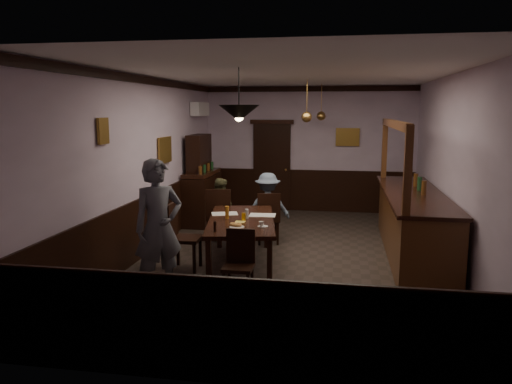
% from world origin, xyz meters
% --- Properties ---
extents(room, '(5.01, 8.01, 3.01)m').
position_xyz_m(room, '(0.00, 0.00, 1.50)').
color(room, '#2D2621').
rests_on(room, ground).
extents(dining_table, '(1.36, 2.34, 0.75)m').
position_xyz_m(dining_table, '(-0.74, -0.55, 0.69)').
color(dining_table, black).
rests_on(dining_table, ground).
extents(chair_far_left, '(0.52, 0.52, 1.03)m').
position_xyz_m(chair_far_left, '(-1.40, 0.62, 0.57)').
color(chair_far_left, black).
rests_on(chair_far_left, ground).
extents(chair_far_right, '(0.50, 0.50, 0.96)m').
position_xyz_m(chair_far_right, '(-0.51, 0.78, 0.52)').
color(chair_far_right, black).
rests_on(chair_far_right, ground).
extents(chair_near, '(0.39, 0.39, 0.89)m').
position_xyz_m(chair_near, '(-0.50, -1.86, 0.49)').
color(chair_near, black).
rests_on(chair_near, ground).
extents(chair_side, '(0.46, 0.46, 1.04)m').
position_xyz_m(chair_side, '(-1.63, -0.89, 0.57)').
color(chair_side, black).
rests_on(chair_side, ground).
extents(person_standing, '(0.78, 0.76, 1.82)m').
position_xyz_m(person_standing, '(-1.56, -1.96, 0.91)').
color(person_standing, slate).
rests_on(person_standing, ground).
extents(person_seated_left, '(0.60, 0.48, 1.18)m').
position_xyz_m(person_seated_left, '(-1.45, 0.90, 0.59)').
color(person_seated_left, brown).
rests_on(person_seated_left, ground).
extents(person_seated_right, '(0.91, 0.63, 1.28)m').
position_xyz_m(person_seated_right, '(-0.57, 1.06, 0.64)').
color(person_seated_right, slate).
rests_on(person_seated_right, ground).
extents(newspaper_left, '(0.49, 0.41, 0.01)m').
position_xyz_m(newspaper_left, '(-1.09, -0.23, 0.75)').
color(newspaper_left, silver).
rests_on(newspaper_left, dining_table).
extents(newspaper_right, '(0.44, 0.33, 0.01)m').
position_xyz_m(newspaper_right, '(-0.46, -0.23, 0.75)').
color(newspaper_right, silver).
rests_on(newspaper_right, dining_table).
extents(napkin, '(0.17, 0.17, 0.00)m').
position_xyz_m(napkin, '(-0.72, -0.76, 0.75)').
color(napkin, '#E1CA52').
rests_on(napkin, dining_table).
extents(saucer, '(0.15, 0.15, 0.01)m').
position_xyz_m(saucer, '(-0.33, -1.03, 0.76)').
color(saucer, white).
rests_on(saucer, dining_table).
extents(coffee_cup, '(0.09, 0.09, 0.07)m').
position_xyz_m(coffee_cup, '(-0.34, -1.05, 0.80)').
color(coffee_cup, white).
rests_on(coffee_cup, saucer).
extents(pastry_plate, '(0.22, 0.22, 0.01)m').
position_xyz_m(pastry_plate, '(-0.69, -1.13, 0.76)').
color(pastry_plate, white).
rests_on(pastry_plate, dining_table).
extents(pastry_ring_a, '(0.13, 0.13, 0.04)m').
position_xyz_m(pastry_ring_a, '(-0.75, -1.08, 0.79)').
color(pastry_ring_a, '#C68C47').
rests_on(pastry_ring_a, pastry_plate).
extents(pastry_ring_b, '(0.13, 0.13, 0.04)m').
position_xyz_m(pastry_ring_b, '(-0.69, -1.11, 0.79)').
color(pastry_ring_b, '#C68C47').
rests_on(pastry_ring_b, pastry_plate).
extents(soda_can, '(0.07, 0.07, 0.12)m').
position_xyz_m(soda_can, '(-0.68, -0.66, 0.81)').
color(soda_can, '#FFB215').
rests_on(soda_can, dining_table).
extents(beer_glass, '(0.06, 0.06, 0.20)m').
position_xyz_m(beer_glass, '(-0.97, -0.57, 0.85)').
color(beer_glass, '#BF721E').
rests_on(beer_glass, dining_table).
extents(water_glass, '(0.06, 0.06, 0.15)m').
position_xyz_m(water_glass, '(-0.66, -0.51, 0.82)').
color(water_glass, silver).
rests_on(water_glass, dining_table).
extents(pepper_mill, '(0.04, 0.04, 0.14)m').
position_xyz_m(pepper_mill, '(-0.95, -1.39, 0.82)').
color(pepper_mill, black).
rests_on(pepper_mill, dining_table).
extents(sideboard, '(0.52, 1.45, 1.91)m').
position_xyz_m(sideboard, '(-2.21, 2.31, 0.77)').
color(sideboard, black).
rests_on(sideboard, ground).
extents(bar_counter, '(0.94, 4.03, 2.26)m').
position_xyz_m(bar_counter, '(1.99, 0.53, 0.57)').
color(bar_counter, '#4F2715').
rests_on(bar_counter, ground).
extents(door_back, '(0.90, 0.06, 2.10)m').
position_xyz_m(door_back, '(-0.90, 3.95, 1.05)').
color(door_back, black).
rests_on(door_back, ground).
extents(ac_unit, '(0.20, 0.85, 0.30)m').
position_xyz_m(ac_unit, '(-2.38, 2.90, 2.45)').
color(ac_unit, white).
rests_on(ac_unit, ground).
extents(picture_left_small, '(0.04, 0.28, 0.36)m').
position_xyz_m(picture_left_small, '(-2.46, -1.60, 2.15)').
color(picture_left_small, olive).
rests_on(picture_left_small, ground).
extents(picture_left_large, '(0.04, 0.62, 0.48)m').
position_xyz_m(picture_left_large, '(-2.46, 0.80, 1.70)').
color(picture_left_large, olive).
rests_on(picture_left_large, ground).
extents(picture_back, '(0.55, 0.04, 0.42)m').
position_xyz_m(picture_back, '(0.90, 3.96, 1.80)').
color(picture_back, olive).
rests_on(picture_back, ground).
extents(pendant_iron, '(0.56, 0.56, 0.72)m').
position_xyz_m(pendant_iron, '(-0.61, -1.34, 2.39)').
color(pendant_iron, black).
rests_on(pendant_iron, ground).
extents(pendant_brass_mid, '(0.20, 0.20, 0.81)m').
position_xyz_m(pendant_brass_mid, '(0.10, 1.58, 2.30)').
color(pendant_brass_mid, '#BF8C3F').
rests_on(pendant_brass_mid, ground).
extents(pendant_brass_far, '(0.20, 0.20, 0.81)m').
position_xyz_m(pendant_brass_far, '(0.30, 3.25, 2.30)').
color(pendant_brass_far, '#BF8C3F').
rests_on(pendant_brass_far, ground).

